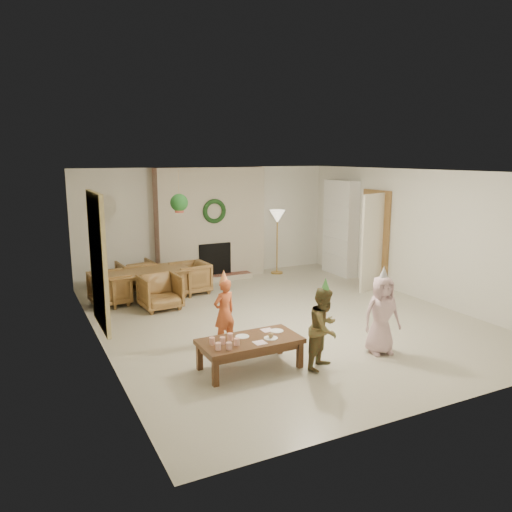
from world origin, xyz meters
TOP-DOWN VIEW (x-y plane):
  - floor at (0.00, 0.00)m, footprint 7.00×7.00m
  - ceiling at (0.00, 0.00)m, footprint 7.00×7.00m
  - wall_back at (0.00, 3.50)m, footprint 7.00×0.00m
  - wall_front at (0.00, -3.50)m, footprint 7.00×0.00m
  - wall_left at (-3.00, 0.00)m, footprint 0.00×7.00m
  - wall_right at (3.00, 0.00)m, footprint 0.00×7.00m
  - fireplace_mass at (0.00, 3.30)m, footprint 2.50×0.40m
  - fireplace_hearth at (0.00, 2.95)m, footprint 1.60×0.30m
  - fireplace_firebox at (0.00, 3.12)m, footprint 0.75×0.12m
  - fireplace_wreath at (0.00, 3.07)m, footprint 0.54×0.10m
  - floor_lamp_base at (1.54, 3.00)m, footprint 0.28×0.28m
  - floor_lamp_post at (1.54, 3.00)m, footprint 0.03×0.03m
  - floor_lamp_shade at (1.54, 3.00)m, footprint 0.36×0.36m
  - bookshelf_carcass at (2.84, 2.30)m, footprint 0.30×1.00m
  - bookshelf_shelf_a at (2.82, 2.30)m, footprint 0.30×0.92m
  - bookshelf_shelf_b at (2.82, 2.30)m, footprint 0.30×0.92m
  - bookshelf_shelf_c at (2.82, 2.30)m, footprint 0.30×0.92m
  - bookshelf_shelf_d at (2.82, 2.30)m, footprint 0.30×0.92m
  - books_row_lower at (2.80, 2.15)m, footprint 0.20×0.40m
  - books_row_mid at (2.80, 2.35)m, footprint 0.20×0.44m
  - books_row_upper at (2.80, 2.20)m, footprint 0.20×0.36m
  - door_frame at (2.96, 1.20)m, footprint 0.05×0.86m
  - door_leaf at (2.58, 0.82)m, footprint 0.77×0.32m
  - curtain_panel at (-2.96, 0.20)m, footprint 0.06×1.20m
  - dining_table at (-1.77, 2.17)m, footprint 1.71×1.04m
  - dining_chair_near at (-1.72, 1.46)m, footprint 0.73×0.75m
  - dining_chair_far at (-1.83, 2.89)m, footprint 0.73×0.75m
  - dining_chair_left at (-2.49, 2.12)m, footprint 0.75×0.73m
  - dining_chair_right at (-0.88, 2.24)m, footprint 0.75×0.73m
  - hanging_plant_cord at (-1.30, 1.50)m, footprint 0.01×0.01m
  - hanging_plant_pot at (-1.30, 1.50)m, footprint 0.16×0.16m
  - hanging_plant_foliage at (-1.30, 1.50)m, footprint 0.32×0.32m
  - coffee_table_top at (-1.39, -1.62)m, footprint 1.33×0.68m
  - coffee_table_apron at (-1.39, -1.62)m, footprint 1.23×0.58m
  - coffee_leg_fl at (-1.99, -1.90)m, footprint 0.07×0.07m
  - coffee_leg_fr at (-0.78, -1.88)m, footprint 0.07×0.07m
  - coffee_leg_bl at (-1.99, -1.36)m, footprint 0.07×0.07m
  - coffee_leg_br at (-0.79, -1.34)m, footprint 0.07×0.07m
  - cup_a at (-1.90, -1.78)m, footprint 0.07×0.07m
  - cup_b at (-1.90, -1.57)m, footprint 0.07×0.07m
  - cup_c at (-1.77, -1.83)m, footprint 0.07×0.07m
  - cup_d at (-1.77, -1.62)m, footprint 0.07×0.07m
  - cup_e at (-1.63, -1.74)m, footprint 0.07×0.07m
  - cup_f at (-1.63, -1.54)m, footprint 0.07×0.07m
  - plate_a at (-1.44, -1.50)m, footprint 0.19×0.19m
  - plate_b at (-1.13, -1.72)m, footprint 0.19×0.19m
  - plate_c at (-0.93, -1.51)m, footprint 0.19×0.19m
  - food_scoop at (-1.13, -1.72)m, footprint 0.07×0.07m
  - napkin_left at (-1.33, -1.80)m, footprint 0.16×0.16m
  - napkin_right at (-1.03, -1.43)m, footprint 0.16×0.16m
  - child_red at (-1.37, -0.71)m, footprint 0.42×0.33m
  - party_hat_red at (-1.37, -0.71)m, footprint 0.15×0.15m
  - child_plaid at (-0.50, -2.01)m, footprint 0.66×0.62m
  - party_hat_plaid at (-0.50, -2.01)m, footprint 0.15×0.15m
  - child_pink at (0.50, -1.95)m, footprint 0.61×0.45m
  - party_hat_pink at (0.50, -1.95)m, footprint 0.19×0.19m

SIDE VIEW (x-z plane):
  - floor at x=0.00m, z-range 0.00..0.00m
  - floor_lamp_base at x=1.54m, z-range 0.00..0.03m
  - fireplace_hearth at x=0.00m, z-range 0.00..0.12m
  - coffee_leg_fl at x=-1.99m, z-range 0.00..0.35m
  - coffee_leg_fr at x=-0.78m, z-range 0.00..0.35m
  - coffee_leg_bl at x=-1.99m, z-range 0.00..0.35m
  - coffee_leg_br at x=-0.79m, z-range 0.00..0.35m
  - dining_table at x=-1.77m, z-range 0.00..0.58m
  - coffee_table_apron at x=-1.39m, z-range 0.27..0.35m
  - dining_chair_near at x=-1.72m, z-range 0.00..0.64m
  - dining_chair_far at x=-1.83m, z-range 0.00..0.64m
  - dining_chair_left at x=-2.49m, z-range 0.00..0.64m
  - dining_chair_right at x=-0.88m, z-range 0.00..0.64m
  - coffee_table_top at x=-1.39m, z-range 0.35..0.41m
  - napkin_left at x=-1.33m, z-range 0.41..0.41m
  - napkin_right at x=-1.03m, z-range 0.41..0.41m
  - plate_a at x=-1.44m, z-range 0.41..0.42m
  - plate_b at x=-1.13m, z-range 0.41..0.42m
  - plate_c at x=-0.93m, z-range 0.41..0.42m
  - fireplace_firebox at x=0.00m, z-range 0.07..0.82m
  - bookshelf_shelf_a at x=2.82m, z-range 0.43..0.47m
  - food_scoop at x=-1.13m, z-range 0.42..0.49m
  - cup_a at x=-1.90m, z-range 0.41..0.50m
  - cup_b at x=-1.90m, z-range 0.41..0.50m
  - cup_c at x=-1.77m, z-range 0.41..0.50m
  - cup_d at x=-1.77m, z-range 0.41..0.50m
  - cup_e at x=-1.63m, z-range 0.41..0.50m
  - cup_f at x=-1.63m, z-range 0.41..0.50m
  - child_red at x=-1.37m, z-range 0.00..1.01m
  - child_plaid at x=-0.50m, z-range 0.00..1.09m
  - child_pink at x=0.50m, z-range 0.00..1.12m
  - books_row_lower at x=2.80m, z-range 0.47..0.71m
  - floor_lamp_post at x=1.54m, z-range 0.03..1.38m
  - bookshelf_shelf_b at x=2.82m, z-range 0.83..0.86m
  - books_row_mid at x=2.80m, z-range 0.87..1.11m
  - door_leaf at x=2.58m, z-range 0.00..2.00m
  - door_frame at x=2.96m, z-range 0.00..2.04m
  - party_hat_red at x=-1.37m, z-range 0.95..1.14m
  - bookshelf_carcass at x=2.84m, z-range 0.00..2.20m
  - party_hat_plaid at x=-0.50m, z-range 1.04..1.22m
  - party_hat_pink at x=0.50m, z-range 1.06..1.26m
  - wall_back at x=0.00m, z-range -2.25..4.75m
  - wall_front at x=0.00m, z-range -2.25..4.75m
  - wall_left at x=-3.00m, z-range -2.25..4.75m
  - wall_right at x=3.00m, z-range -2.25..4.75m
  - fireplace_mass at x=0.00m, z-range 0.00..2.50m
  - bookshelf_shelf_c at x=2.82m, z-range 1.24..1.26m
  - curtain_panel at x=-2.96m, z-range 0.25..2.25m
  - floor_lamp_shade at x=1.54m, z-range 1.21..1.51m
  - books_row_upper at x=2.80m, z-range 1.27..1.49m
  - fireplace_wreath at x=0.00m, z-range 1.28..1.82m
  - bookshelf_shelf_d at x=2.82m, z-range 1.64..1.66m
  - hanging_plant_pot at x=-1.30m, z-range 1.74..1.86m
  - hanging_plant_foliage at x=-1.30m, z-range 1.76..2.08m
  - hanging_plant_cord at x=-1.30m, z-range 1.80..2.50m
  - ceiling at x=0.00m, z-range 2.50..2.50m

